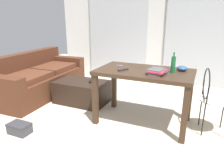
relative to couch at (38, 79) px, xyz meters
name	(u,v)px	position (x,y,z in m)	size (l,w,h in m)	color
ground_plane	(120,116)	(1.89, -0.28, -0.31)	(8.86, 8.86, 0.00)	beige
wall_back	(157,29)	(1.89, 1.96, 0.90)	(5.08, 0.10, 2.42)	silver
curtains	(156,34)	(1.89, 1.88, 0.79)	(3.47, 0.03, 2.21)	#B2B7BC
couch	(38,79)	(0.00, 0.00, 0.00)	(0.98, 2.06, 0.81)	#4C2819
coffee_table	(82,92)	(1.04, -0.03, -0.11)	(0.91, 0.58, 0.40)	black
craft_table	(144,78)	(2.25, -0.31, 0.36)	(1.31, 0.76, 0.79)	#382619
wire_chair	(211,94)	(3.13, -0.21, 0.23)	(0.41, 0.43, 0.88)	silver
bottle_near	(173,64)	(2.63, -0.28, 0.59)	(0.06, 0.06, 0.27)	#195B2D
bowl	(182,68)	(2.73, -0.13, 0.51)	(0.14, 0.14, 0.07)	#2D4C7A
book_stack	(157,71)	(2.45, -0.43, 0.51)	(0.26, 0.30, 0.07)	#4C4C51
tv_remote_on_table	(123,70)	(1.99, -0.44, 0.49)	(0.04, 0.17, 0.02)	#232326
scissors	(119,65)	(1.81, -0.17, 0.48)	(0.10, 0.05, 0.00)	#9EA0A5
tv_remote_primary	(90,81)	(1.20, 0.00, 0.10)	(0.04, 0.14, 0.02)	black
shoebox	(20,128)	(0.85, -1.30, -0.24)	(0.30, 0.19, 0.14)	#38383D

